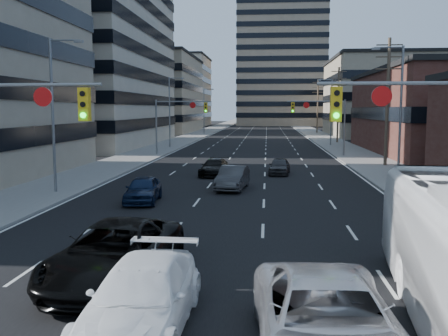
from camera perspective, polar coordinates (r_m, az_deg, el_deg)
road_surface at (r=138.26m, az=4.14°, el=4.67°), size 18.00×300.00×0.02m
sidewalk_left at (r=138.90m, az=-0.62°, el=4.73°), size 5.00×300.00×0.15m
sidewalk_right at (r=138.58m, az=8.92°, el=4.64°), size 5.00×300.00×0.15m
office_left_mid at (r=74.59m, az=-18.45°, el=13.35°), size 26.00×34.00×28.00m
office_left_far at (r=111.26m, az=-8.64°, el=8.23°), size 20.00×30.00×16.00m
office_right_far at (r=98.91m, az=18.59°, el=7.57°), size 22.00×28.00×14.00m
apartment_tower at (r=160.02m, az=6.57°, el=15.34°), size 26.00×26.00×58.00m
bg_block_left at (r=151.23m, az=-6.56°, el=8.61°), size 24.00×24.00×20.00m
bg_block_right at (r=141.39m, az=17.34°, el=6.86°), size 22.00×22.00×12.00m
signal_near_right at (r=17.08m, az=23.85°, el=3.92°), size 6.59×0.33×6.00m
signal_far_left at (r=54.02m, az=-5.35°, el=5.99°), size 6.09×0.33×6.00m
signal_far_right at (r=53.47m, az=11.16°, el=5.88°), size 6.09×0.33×6.00m
utility_pole_block at (r=45.34m, az=18.18°, el=7.41°), size 2.20×0.28×11.00m
utility_pole_midblock at (r=74.87m, az=12.92°, el=7.18°), size 2.20×0.28×11.00m
utility_pole_distant at (r=104.67m, az=10.64°, el=7.07°), size 2.20×0.28×11.00m
streetlight_left_near at (r=30.71m, az=-18.74°, el=6.50°), size 2.03×0.22×9.00m
streetlight_left_mid at (r=64.34m, az=-6.11°, el=6.77°), size 2.03×0.22×9.00m
streetlight_left_far at (r=98.92m, az=-2.21°, el=6.79°), size 2.03×0.22×9.00m
streetlight_right_near at (r=34.21m, az=19.29°, el=6.47°), size 2.03×0.22×9.00m
streetlight_right_far at (r=68.67m, az=12.05°, el=6.66°), size 2.03×0.22×9.00m
black_pickup at (r=14.93m, az=-12.27°, el=-9.51°), size 3.19×6.34×1.72m
white_van at (r=11.76m, az=-9.34°, el=-14.40°), size 2.20×5.35×1.55m
silver_suv at (r=10.41m, az=11.74°, el=-16.93°), size 3.07×6.20×1.69m
sedan_blue at (r=27.20m, az=-9.23°, el=-2.42°), size 1.96×4.25×1.41m
sedan_grey_center at (r=31.11m, az=1.01°, el=-1.14°), size 2.01×4.55×1.45m
sedan_black_far at (r=37.60m, az=-1.10°, el=0.08°), size 2.18×4.51×1.26m
sedan_grey_right at (r=38.56m, az=6.37°, el=0.22°), size 1.87×3.87×1.28m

